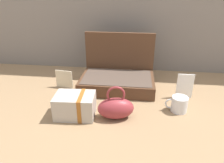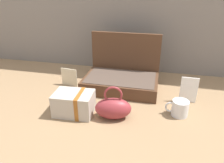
{
  "view_description": "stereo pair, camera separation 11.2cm",
  "coord_description": "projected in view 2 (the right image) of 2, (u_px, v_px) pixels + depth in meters",
  "views": [
    {
      "loc": [
        0.13,
        -1.03,
        0.63
      ],
      "look_at": [
        0.01,
        -0.02,
        0.15
      ],
      "focal_mm": 33.51,
      "sensor_mm": 36.0,
      "label": 1
    },
    {
      "loc": [
        0.24,
        -1.01,
        0.63
      ],
      "look_at": [
        0.01,
        -0.02,
        0.15
      ],
      "focal_mm": 33.51,
      "sensor_mm": 36.0,
      "label": 2
    }
  ],
  "objects": [
    {
      "name": "cream_toiletry_bag",
      "position": [
        75.0,
        103.0,
        1.09
      ],
      "size": [
        0.21,
        0.15,
        0.12
      ],
      "color": "#B2A899",
      "rests_on": "ground_plane"
    },
    {
      "name": "coffee_mug",
      "position": [
        179.0,
        108.0,
        1.08
      ],
      "size": [
        0.12,
        0.09,
        0.08
      ],
      "color": "silver",
      "rests_on": "ground_plane"
    },
    {
      "name": "open_suitcase",
      "position": [
        122.0,
        76.0,
        1.38
      ],
      "size": [
        0.47,
        0.32,
        0.33
      ],
      "color": "#4C301E",
      "rests_on": "ground_plane"
    },
    {
      "name": "info_card_left",
      "position": [
        69.0,
        77.0,
        1.4
      ],
      "size": [
        0.11,
        0.02,
        0.12
      ],
      "primitive_type": "cube",
      "rotation": [
        0.0,
        0.0,
        -0.13
      ],
      "color": "beige",
      "rests_on": "ground_plane"
    },
    {
      "name": "ground_plane",
      "position": [
        111.0,
        103.0,
        1.21
      ],
      "size": [
        6.0,
        6.0,
        0.0
      ],
      "primitive_type": "plane",
      "color": "#8C6D4C"
    },
    {
      "name": "teal_pouch_handbag",
      "position": [
        113.0,
        108.0,
        1.05
      ],
      "size": [
        0.2,
        0.13,
        0.18
      ],
      "color": "maroon",
      "rests_on": "ground_plane"
    },
    {
      "name": "poster_card_right",
      "position": [
        189.0,
        90.0,
        1.19
      ],
      "size": [
        0.1,
        0.01,
        0.15
      ],
      "primitive_type": "cube",
      "rotation": [
        0.0,
        0.0,
        -0.02
      ],
      "color": "white",
      "rests_on": "ground_plane"
    }
  ]
}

